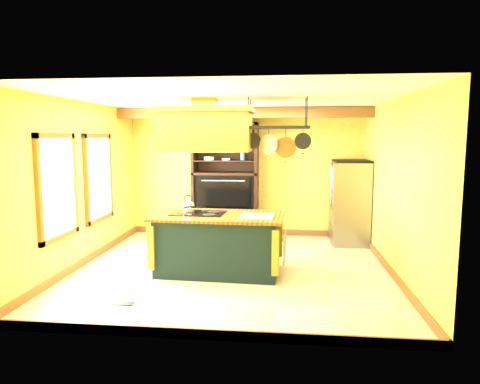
% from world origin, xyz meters
% --- Properties ---
extents(floor, '(5.00, 5.00, 0.00)m').
position_xyz_m(floor, '(0.00, 0.00, 0.00)').
color(floor, beige).
rests_on(floor, ground).
extents(ceiling, '(5.00, 5.00, 0.00)m').
position_xyz_m(ceiling, '(0.00, 0.00, 2.70)').
color(ceiling, white).
rests_on(ceiling, wall_back).
extents(wall_back, '(5.00, 0.02, 2.70)m').
position_xyz_m(wall_back, '(0.00, 2.50, 1.35)').
color(wall_back, '#E9D255').
rests_on(wall_back, floor).
extents(wall_front, '(5.00, 0.02, 2.70)m').
position_xyz_m(wall_front, '(0.00, -2.50, 1.35)').
color(wall_front, '#E9D255').
rests_on(wall_front, floor).
extents(wall_left, '(0.02, 5.00, 2.70)m').
position_xyz_m(wall_left, '(-2.50, 0.00, 1.35)').
color(wall_left, '#E9D255').
rests_on(wall_left, floor).
extents(wall_right, '(0.02, 5.00, 2.70)m').
position_xyz_m(wall_right, '(2.50, 0.00, 1.35)').
color(wall_right, '#E9D255').
rests_on(wall_right, floor).
extents(ceiling_beam, '(5.00, 0.15, 0.20)m').
position_xyz_m(ceiling_beam, '(0.00, 1.70, 2.59)').
color(ceiling_beam, brown).
rests_on(ceiling_beam, ceiling).
extents(window_near, '(0.06, 1.06, 1.56)m').
position_xyz_m(window_near, '(-2.47, -0.80, 1.40)').
color(window_near, brown).
rests_on(window_near, wall_left).
extents(window_far, '(0.06, 1.06, 1.56)m').
position_xyz_m(window_far, '(-2.47, 0.60, 1.40)').
color(window_far, brown).
rests_on(window_far, wall_left).
extents(kitchen_island, '(2.06, 1.21, 1.11)m').
position_xyz_m(kitchen_island, '(-0.19, -0.20, 0.47)').
color(kitchen_island, black).
rests_on(kitchen_island, floor).
extents(range_hood, '(1.47, 0.83, 0.80)m').
position_xyz_m(range_hood, '(-0.39, -0.20, 2.25)').
color(range_hood, gold).
rests_on(range_hood, ceiling).
extents(pot_rack, '(1.00, 0.47, 0.90)m').
position_xyz_m(pot_rack, '(0.72, -0.20, 2.17)').
color(pot_rack, black).
rests_on(pot_rack, ceiling).
extents(refrigerator, '(0.71, 0.83, 1.63)m').
position_xyz_m(refrigerator, '(2.13, 1.90, 0.79)').
color(refrigerator, gray).
rests_on(refrigerator, floor).
extents(hutch, '(1.37, 0.62, 2.42)m').
position_xyz_m(hutch, '(-0.41, 2.24, 0.92)').
color(hutch, black).
rests_on(hutch, floor).
extents(floor_register, '(0.28, 0.12, 0.01)m').
position_xyz_m(floor_register, '(-1.21, -1.63, 0.01)').
color(floor_register, black).
rests_on(floor_register, floor).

